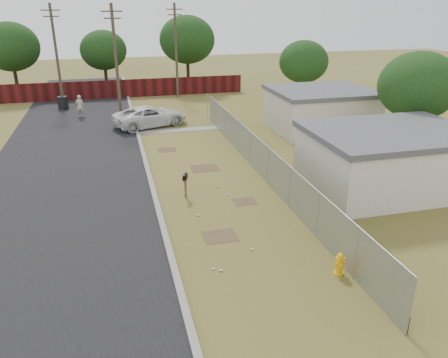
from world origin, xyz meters
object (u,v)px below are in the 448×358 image
object	(u,v)px
pickup_truck	(150,116)
trash_bin	(63,103)
mailbox	(185,179)
pedestrian	(80,106)
fire_hydrant	(340,264)

from	to	relation	value
pickup_truck	trash_bin	world-z (taller)	pickup_truck
trash_bin	pickup_truck	bearing A→B (deg)	-47.85
mailbox	pickup_truck	world-z (taller)	pickup_truck
pickup_truck	pedestrian	world-z (taller)	pedestrian
fire_hydrant	mailbox	size ratio (longest dim) A/B	0.72
fire_hydrant	mailbox	xyz separation A→B (m)	(-4.18, 7.97, 0.56)
pedestrian	trash_bin	size ratio (longest dim) A/B	1.62
fire_hydrant	pedestrian	size ratio (longest dim) A/B	0.48
trash_bin	pedestrian	bearing A→B (deg)	-63.54
pedestrian	fire_hydrant	bearing A→B (deg)	119.99
fire_hydrant	mailbox	distance (m)	9.02
mailbox	pedestrian	xyz separation A→B (m)	(-5.79, 18.50, -0.05)
mailbox	pickup_truck	size ratio (longest dim) A/B	0.22
mailbox	pickup_truck	distance (m)	14.00
fire_hydrant	pedestrian	bearing A→B (deg)	110.64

